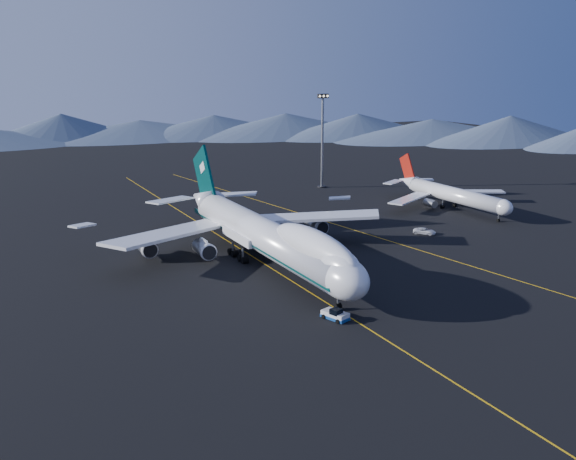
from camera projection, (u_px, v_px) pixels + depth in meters
name	position (u px, v px, depth m)	size (l,w,h in m)	color
ground	(265.00, 264.00, 121.75)	(500.00, 500.00, 0.00)	black
taxiway_line_main	(265.00, 264.00, 121.74)	(0.25, 220.00, 0.01)	#E0A20D
taxiway_line_side	(367.00, 234.00, 143.65)	(0.25, 200.00, 0.01)	#E0A20D
boeing_747	(264.00, 235.00, 120.33)	(59.62, 72.43, 19.37)	silver
pushback_tug	(335.00, 315.00, 95.16)	(3.39, 4.65, 1.82)	silver
second_jet	(450.00, 194.00, 169.12)	(38.66, 43.68, 12.43)	silver
service_van	(425.00, 231.00, 143.41)	(2.27, 4.93, 1.37)	silver
floodlight_mast	(322.00, 141.00, 195.50)	(3.52, 2.64, 28.50)	black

